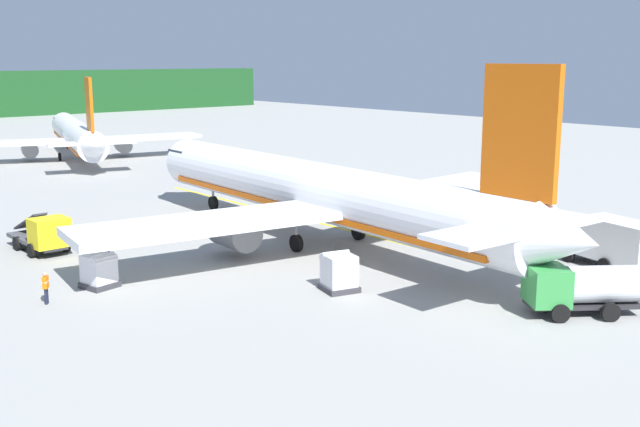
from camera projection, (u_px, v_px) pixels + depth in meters
airliner_foreground at (320, 193)px, 50.09m from camera, size 34.63×41.73×11.90m
airliner_mid_apron at (77, 135)px, 91.91m from camera, size 29.15×34.85×10.18m
service_truck_fuel at (609, 241)px, 44.50m from camera, size 3.43×6.49×2.97m
service_truck_baggage at (580, 287)px, 36.40m from camera, size 5.48×4.84×2.40m
service_truck_pushback at (44, 235)px, 47.90m from camera, size 2.51×5.95×2.51m
cargo_container_near at (99, 271)px, 40.76m from camera, size 1.94×1.94×1.93m
cargo_container_mid at (339, 273)px, 40.20m from camera, size 2.16×2.16×2.09m
crew_marshaller at (107, 242)px, 46.91m from camera, size 0.54×0.44×1.65m
crew_loader_left at (46, 285)px, 38.01m from camera, size 0.46×0.51×1.67m
apron_guide_line at (409, 245)px, 50.06m from camera, size 0.30×60.00×0.01m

